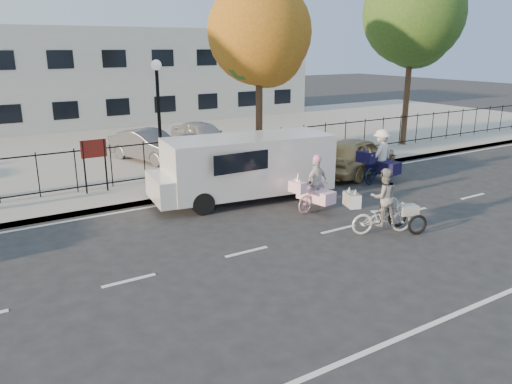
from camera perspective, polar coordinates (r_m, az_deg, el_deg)
ground at (r=12.51m, az=-1.06°, el=-6.86°), size 120.00×120.00×0.00m
road_markings at (r=12.51m, az=-1.06°, el=-6.84°), size 60.00×9.52×0.01m
curb at (r=16.76m, az=-9.98°, el=-0.73°), size 60.00×0.10×0.15m
sidewalk at (r=17.70m, az=-11.27°, el=0.12°), size 60.00×2.20×0.15m
parking_lot at (r=26.02m, az=-18.37°, el=4.79°), size 60.00×15.60×0.15m
iron_fence at (r=18.50m, az=-12.64°, el=3.39°), size 58.00×0.06×1.50m
building at (r=35.42m, az=-22.87°, el=12.02°), size 34.00×10.00×6.00m
lamppost at (r=17.95m, az=-11.12°, el=10.25°), size 0.36×0.36×4.33m
street_sign at (r=17.51m, az=-18.00°, el=3.98°), size 0.85×0.06×1.80m
zebra_trike at (r=13.94m, az=14.30°, el=-1.84°), size 2.11×1.36×1.82m
unicorn_bike at (r=15.43m, az=6.80°, el=0.16°), size 1.80×1.27×1.78m
bull_bike at (r=19.16m, az=13.99°, el=3.42°), size 2.20×1.54×1.99m
white_van at (r=16.35m, az=-1.17°, el=3.06°), size 6.17×2.71×2.11m
gold_sedan at (r=20.26m, az=11.34°, el=4.14°), size 4.73×3.10×1.50m
lot_car_c at (r=22.02m, az=-12.13°, el=5.22°), size 2.65×4.24×1.32m
lot_car_d at (r=23.90m, az=-6.15°, el=6.41°), size 1.95×4.12×1.36m
tree_mid at (r=20.44m, az=0.63°, el=17.24°), size 4.08×4.08×7.48m
tree_east at (r=26.15m, az=17.63°, el=18.30°), size 4.78×4.78×8.76m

